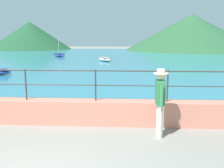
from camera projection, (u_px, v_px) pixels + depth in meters
The scene contains 8 objects.
promenade_wall at pixel (61, 112), 7.76m from camera, with size 20.00×0.56×0.70m, color tan.
railing at pixel (60, 79), 7.58m from camera, with size 18.44×0.04×0.90m.
lake_water at pixel (111, 58), 30.05m from camera, with size 64.00×44.32×0.06m, color teal.
hill_main at pixel (191, 32), 47.09m from camera, with size 23.61×23.61×6.36m, color #285633.
hill_secondary at pixel (30, 36), 50.07m from camera, with size 15.75×15.75×5.21m, color #1E4C2D.
person_walking at pixel (160, 100), 6.58m from camera, with size 0.38×0.57×1.75m.
boat_0 at pixel (59, 55), 32.19m from camera, with size 2.14×2.36×2.32m.
boat_1 at pixel (105, 59), 26.45m from camera, with size 1.84×2.46×0.36m.
Camera 1 is at (1.94, -4.19, 2.54)m, focal length 42.28 mm.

